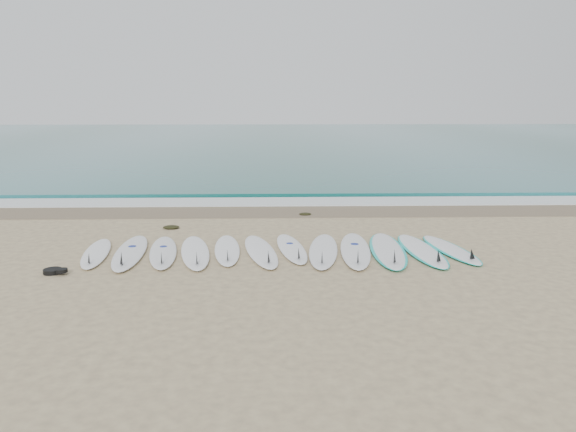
{
  "coord_description": "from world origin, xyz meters",
  "views": [
    {
      "loc": [
        -0.07,
        -11.03,
        3.01
      ],
      "look_at": [
        0.28,
        1.57,
        0.4
      ],
      "focal_mm": 35.0,
      "sensor_mm": 36.0,
      "label": 1
    }
  ],
  "objects_px": {
    "surfboard_0": "(96,253)",
    "leash_coil": "(55,271)",
    "surfboard_11": "(451,249)",
    "surfboard_6": "(292,248)"
  },
  "relations": [
    {
      "from": "surfboard_6",
      "to": "leash_coil",
      "type": "bearing_deg",
      "value": -168.68
    },
    {
      "from": "surfboard_6",
      "to": "leash_coil",
      "type": "height_order",
      "value": "surfboard_6"
    },
    {
      "from": "surfboard_0",
      "to": "surfboard_6",
      "type": "height_order",
      "value": "surfboard_6"
    },
    {
      "from": "surfboard_11",
      "to": "surfboard_0",
      "type": "bearing_deg",
      "value": 172.05
    },
    {
      "from": "leash_coil",
      "to": "surfboard_11",
      "type": "bearing_deg",
      "value": 9.62
    },
    {
      "from": "surfboard_0",
      "to": "surfboard_6",
      "type": "relative_size",
      "value": 0.95
    },
    {
      "from": "surfboard_0",
      "to": "leash_coil",
      "type": "relative_size",
      "value": 5.12
    },
    {
      "from": "surfboard_0",
      "to": "leash_coil",
      "type": "height_order",
      "value": "surfboard_0"
    },
    {
      "from": "surfboard_6",
      "to": "leash_coil",
      "type": "distance_m",
      "value": 4.47
    },
    {
      "from": "surfboard_6",
      "to": "surfboard_0",
      "type": "bearing_deg",
      "value": 176.62
    }
  ]
}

